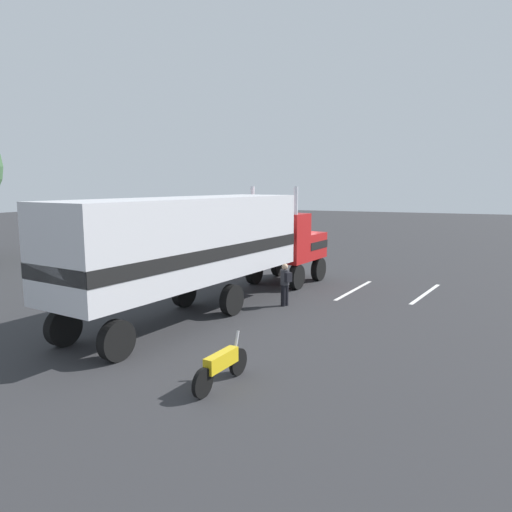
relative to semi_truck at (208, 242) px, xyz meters
name	(u,v)px	position (x,y,z in m)	size (l,w,h in m)	color
ground_plane	(286,280)	(6.38, -0.84, -2.52)	(120.00, 120.00, 0.00)	#2D2D30
lane_stripe_near	(354,290)	(5.31, -4.34, -2.52)	(4.40, 0.16, 0.01)	silver
lane_stripe_mid	(426,294)	(5.77, -7.28, -2.52)	(4.40, 0.16, 0.01)	silver
semi_truck	(208,242)	(0.00, 0.00, 0.00)	(14.38, 5.01, 4.50)	#B21919
person_bystander	(285,283)	(1.62, -2.40, -1.63)	(0.42, 0.48, 1.63)	black
motorcycle	(222,365)	(-5.84, -3.39, -2.04)	(2.10, 0.39, 1.12)	black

